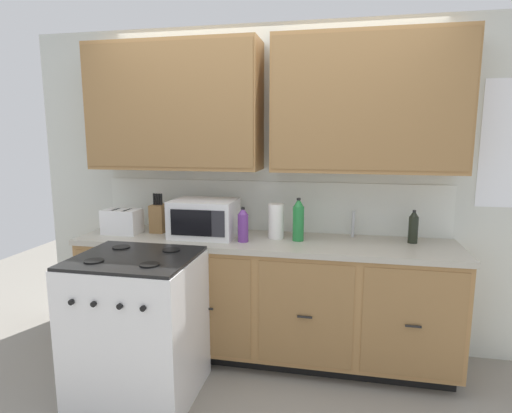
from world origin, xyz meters
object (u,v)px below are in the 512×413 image
(toaster, at_px, (122,221))
(bottle_dark, at_px, (413,227))
(paper_towel_roll, at_px, (276,221))
(bottle_green, at_px, (298,220))
(stove_range, at_px, (138,326))
(microwave, at_px, (204,218))
(bottle_violet, at_px, (243,225))
(knife_block, at_px, (159,218))

(toaster, distance_m, bottle_dark, 2.19)
(paper_towel_roll, height_order, bottle_green, bottle_green)
(stove_range, relative_size, paper_towel_roll, 3.65)
(toaster, xyz_separation_m, bottle_green, (1.38, 0.05, 0.06))
(toaster, relative_size, bottle_green, 0.89)
(microwave, height_order, toaster, microwave)
(stove_range, xyz_separation_m, bottle_violet, (0.58, 0.53, 0.58))
(bottle_violet, height_order, bottle_dark, bottle_violet)
(bottle_green, relative_size, bottle_dark, 1.32)
(bottle_dark, bearing_deg, stove_range, -157.33)
(paper_towel_roll, height_order, bottle_dark, paper_towel_roll)
(microwave, xyz_separation_m, bottle_green, (0.71, 0.01, 0.01))
(microwave, relative_size, toaster, 1.71)
(microwave, distance_m, bottle_dark, 1.53)
(microwave, bearing_deg, toaster, -176.48)
(paper_towel_roll, distance_m, bottle_violet, 0.27)
(stove_range, xyz_separation_m, microwave, (0.25, 0.64, 0.60))
(knife_block, bearing_deg, paper_towel_roll, -0.94)
(microwave, bearing_deg, stove_range, -111.56)
(knife_block, xyz_separation_m, paper_towel_roll, (0.94, -0.02, 0.01))
(stove_range, distance_m, knife_block, 0.92)
(knife_block, xyz_separation_m, bottle_dark, (1.92, 0.04, 0.00))
(stove_range, height_order, paper_towel_roll, paper_towel_roll)
(bottle_dark, bearing_deg, toaster, -176.15)
(bottle_violet, bearing_deg, bottle_green, 16.07)
(stove_range, xyz_separation_m, knife_block, (-0.15, 0.70, 0.57))
(knife_block, distance_m, bottle_dark, 1.93)
(toaster, bearing_deg, paper_towel_roll, 4.33)
(stove_range, bearing_deg, bottle_dark, 22.67)
(toaster, height_order, bottle_dark, bottle_dark)
(knife_block, bearing_deg, stove_range, -77.97)
(stove_range, distance_m, bottle_violet, 0.98)
(bottle_violet, xyz_separation_m, bottle_dark, (1.20, 0.21, -0.01))
(toaster, distance_m, bottle_violet, 0.99)
(knife_block, distance_m, bottle_green, 1.12)
(knife_block, distance_m, paper_towel_roll, 0.94)
(bottle_violet, distance_m, bottle_green, 0.40)
(microwave, height_order, bottle_dark, microwave)
(microwave, xyz_separation_m, bottle_violet, (0.33, -0.10, -0.02))
(microwave, bearing_deg, paper_towel_roll, 5.31)
(toaster, bearing_deg, stove_range, -55.37)
(toaster, relative_size, bottle_violet, 1.11)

